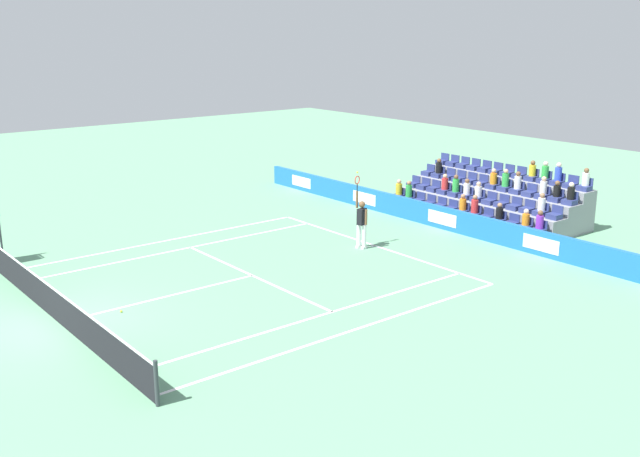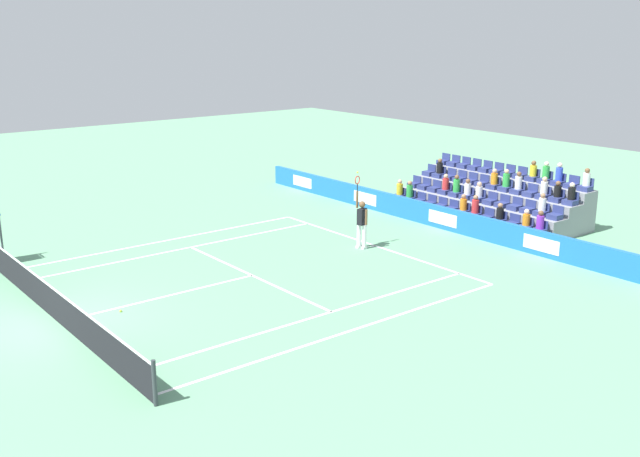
{
  "view_description": "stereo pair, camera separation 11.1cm",
  "coord_description": "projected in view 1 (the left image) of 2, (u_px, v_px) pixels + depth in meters",
  "views": [
    {
      "loc": [
        -19.26,
        6.23,
        7.89
      ],
      "look_at": [
        0.05,
        -9.3,
        1.1
      ],
      "focal_mm": 41.32,
      "sensor_mm": 36.0,
      "label": 1
    },
    {
      "loc": [
        -19.33,
        6.14,
        7.89
      ],
      "look_at": [
        0.05,
        -9.3,
        1.1
      ],
      "focal_mm": 41.32,
      "sensor_mm": 36.0,
      "label": 2
    }
  ],
  "objects": [
    {
      "name": "tennis_player",
      "position": [
        361.0,
        222.0,
        26.96
      ],
      "size": [
        0.54,
        0.41,
        2.85
      ],
      "color": "white",
      "rests_on": "ground"
    },
    {
      "name": "line_doubles_sideline_right",
      "position": [
        352.0,
        331.0,
        19.8
      ],
      "size": [
        0.1,
        11.89,
        0.01
      ],
      "primitive_type": "cube",
      "color": "white",
      "rests_on": "ground"
    },
    {
      "name": "tennis_net",
      "position": [
        58.0,
        306.0,
        20.2
      ],
      "size": [
        11.97,
        0.1,
        1.07
      ],
      "color": "#33383D",
      "rests_on": "ground"
    },
    {
      "name": "sponsor_barrier",
      "position": [
        444.0,
        218.0,
        29.68
      ],
      "size": [
        23.35,
        0.22,
        0.9
      ],
      "color": "#1E66AD",
      "rests_on": "ground"
    },
    {
      "name": "stadium_stand",
      "position": [
        491.0,
        202.0,
        31.37
      ],
      "size": [
        8.06,
        3.8,
        2.62
      ],
      "color": "gray",
      "rests_on": "ground"
    },
    {
      "name": "line_singles_sideline_left",
      "position": [
        180.0,
        250.0,
        27.01
      ],
      "size": [
        0.1,
        11.89,
        0.01
      ],
      "primitive_type": "cube",
      "color": "white",
      "rests_on": "ground"
    },
    {
      "name": "line_service",
      "position": [
        252.0,
        275.0,
        24.19
      ],
      "size": [
        8.23,
        0.1,
        0.01
      ],
      "primitive_type": "cube",
      "color": "white",
      "rests_on": "ground"
    },
    {
      "name": "loose_tennis_ball",
      "position": [
        121.0,
        311.0,
        21.06
      ],
      "size": [
        0.07,
        0.07,
        0.07
      ],
      "primitive_type": "sphere",
      "color": "#D1E533",
      "rests_on": "ground"
    },
    {
      "name": "line_singles_sideline_right",
      "position": [
        320.0,
        316.0,
        20.83
      ],
      "size": [
        0.1,
        11.89,
        0.01
      ],
      "primitive_type": "cube",
      "color": "white",
      "rests_on": "ground"
    },
    {
      "name": "ground_plane",
      "position": [
        59.0,
        323.0,
        20.33
      ],
      "size": [
        80.0,
        80.0,
        0.0
      ],
      "primitive_type": "plane",
      "color": "#669E77"
    },
    {
      "name": "line_centre_service",
      "position": [
        164.0,
        297.0,
        22.26
      ],
      "size": [
        0.1,
        6.4,
        0.01
      ],
      "primitive_type": "cube",
      "color": "white",
      "rests_on": "ground"
    },
    {
      "name": "line_baseline",
      "position": [
        375.0,
        246.0,
        27.51
      ],
      "size": [
        10.97,
        0.1,
        0.01
      ],
      "primitive_type": "cube",
      "color": "white",
      "rests_on": "ground"
    },
    {
      "name": "line_doubles_sideline_left",
      "position": [
        162.0,
        241.0,
        28.04
      ],
      "size": [
        0.1,
        11.89,
        0.01
      ],
      "primitive_type": "cube",
      "color": "white",
      "rests_on": "ground"
    },
    {
      "name": "line_centre_mark",
      "position": [
        373.0,
        246.0,
        27.45
      ],
      "size": [
        0.1,
        0.2,
        0.01
      ],
      "primitive_type": "cube",
      "color": "white",
      "rests_on": "ground"
    }
  ]
}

